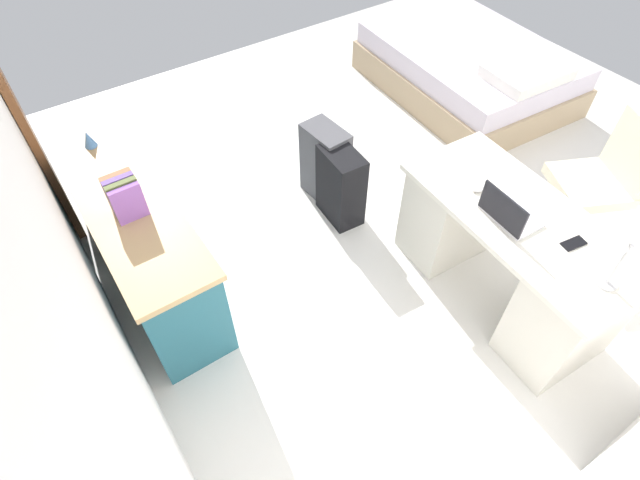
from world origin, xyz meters
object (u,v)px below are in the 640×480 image
bed (468,69)px  suitcase_black (341,186)px  suitcase_spare_grey (325,164)px  cell_phone_near_laptop (574,243)px  laptop (508,213)px  computer_mouse (479,188)px  desk (507,255)px  credenza (137,235)px  desk_lamp (622,245)px  office_chair (595,189)px  figurine_small (88,139)px

bed → suitcase_black: 2.15m
suitcase_spare_grey → cell_phone_near_laptop: (-1.72, -0.43, 0.43)m
cell_phone_near_laptop → suitcase_spare_grey: bearing=23.2°
cell_phone_near_laptop → laptop: bearing=35.2°
laptop → computer_mouse: (0.26, -0.06, -0.03)m
desk → cell_phone_near_laptop: cell_phone_near_laptop is taller
credenza → desk_lamp: bearing=-137.7°
credenza → laptop: 2.27m
office_chair → desk_lamp: bearing=120.1°
credenza → suitcase_black: bearing=-101.7°
bed → laptop: (-1.84, 1.73, 0.54)m
suitcase_black → suitcase_spare_grey: (0.26, -0.04, 0.01)m
bed → computer_mouse: (-1.58, 1.67, 0.51)m
cell_phone_near_laptop → credenza: bearing=56.2°
suitcase_spare_grey → computer_mouse: bearing=-168.3°
credenza → desk_lamp: desk_lamp is taller
cell_phone_near_laptop → computer_mouse: bearing=19.3°
credenza → suitcase_spare_grey: size_ratio=2.93×
laptop → desk_lamp: size_ratio=0.94×
suitcase_black → office_chair: bearing=-125.4°
laptop → cell_phone_near_laptop: size_ratio=2.37×
credenza → bed: credenza is taller
suitcase_black → figurine_small: (0.82, 1.41, 0.51)m
desk → laptop: bearing=70.4°
credenza → laptop: laptop is taller
bed → figurine_small: bearing=88.1°
figurine_small → computer_mouse: bearing=-133.7°
suitcase_spare_grey → desk_lamp: (-1.94, -0.34, 0.69)m
figurine_small → desk_lamp: bearing=-144.4°
suitcase_black → computer_mouse: computer_mouse is taller
laptop → desk_lamp: desk_lamp is taller
figurine_small → suitcase_black: bearing=-120.2°
office_chair → laptop: bearing=90.7°
bed → desk_lamp: size_ratio=5.77×
desk_lamp → credenza: bearing=42.3°
credenza → cell_phone_near_laptop: bearing=-133.1°
suitcase_black → computer_mouse: bearing=-153.3°
bed → cell_phone_near_laptop: 2.72m
suitcase_spare_grey → laptop: size_ratio=1.90×
figurine_small → suitcase_spare_grey: bearing=-111.3°
desk_lamp → desk: bearing=-3.8°
desk_lamp → figurine_small: (2.50, 1.79, -0.19)m
laptop → credenza: bearing=50.3°
credenza → computer_mouse: 2.16m
suitcase_black → computer_mouse: size_ratio=5.89×
office_chair → computer_mouse: (0.24, 0.99, 0.33)m
laptop → computer_mouse: bearing=-12.5°
laptop → figurine_small: size_ratio=2.94×
suitcase_spare_grey → laptop: 1.49m
suitcase_black → suitcase_spare_grey: size_ratio=0.96×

